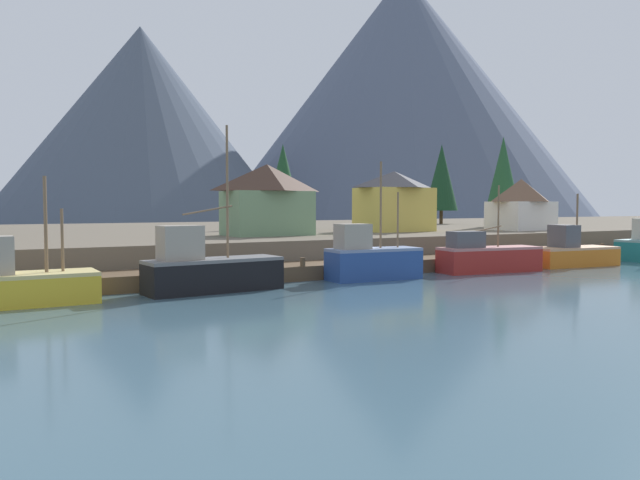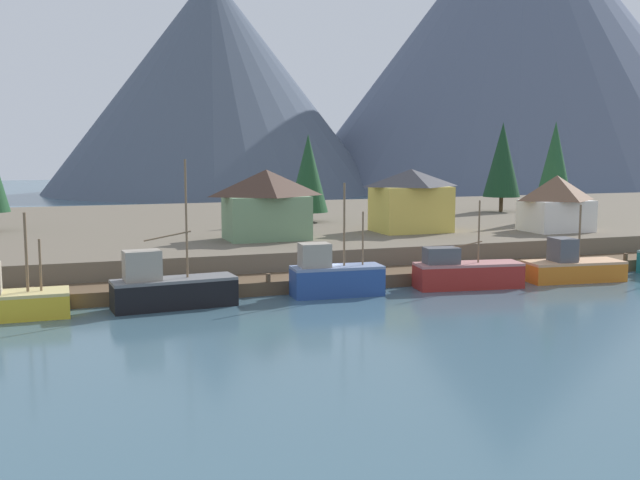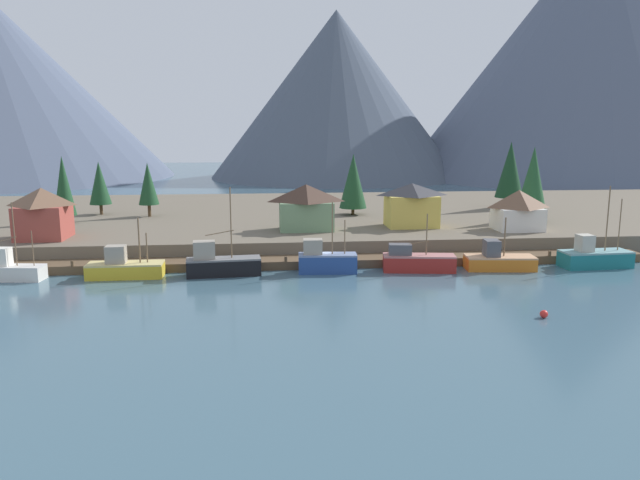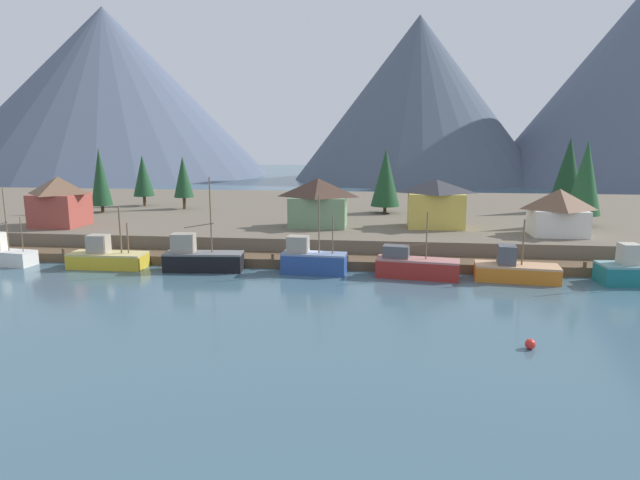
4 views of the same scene
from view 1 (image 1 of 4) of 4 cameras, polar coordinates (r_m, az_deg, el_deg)
The scene contains 16 objects.
ground_plane at distance 61.53m, azimuth -7.12°, elevation -2.07°, with size 400.00×400.00×1.00m, color #3D5B6B.
dock at distance 45.46m, azimuth 1.76°, elevation -2.63°, with size 80.00×4.00×1.60m.
shoreline_bank at distance 72.58m, azimuth -10.82°, elevation 0.07°, with size 400.00×56.00×2.50m, color #665B4C.
mountain_central_peak at distance 175.38m, azimuth -16.17°, elevation 10.06°, with size 81.85×81.85×53.03m, color #475160.
mountain_east_peak at distance 211.64m, azimuth 7.67°, elevation 12.91°, with size 124.22×124.22×81.99m, color #4C566B.
fishing_boat_yellow at distance 35.12m, azimuth -26.77°, elevation -3.71°, with size 8.20×2.93×6.65m.
fishing_boat_black at distance 37.09m, azimuth -10.22°, elevation -2.73°, with size 8.36×3.15×9.90m.
fishing_boat_blue at distance 42.72m, azimuth 4.73°, elevation -1.81°, with size 6.74×2.77×8.16m.
fishing_boat_red at distance 49.22m, azimuth 15.17°, elevation -1.54°, with size 8.45×3.61×6.70m.
fishing_boat_orange at distance 56.43m, azimuth 22.21°, elevation -1.15°, with size 8.19×3.78×6.14m.
house_yellow at distance 63.63m, azimuth 6.87°, elevation 3.62°, with size 7.30×5.38×6.13m.
house_green at distance 54.60m, azimuth -4.91°, elevation 3.79°, with size 7.58×4.96×6.26m.
house_white at distance 69.79m, azimuth 18.09°, elevation 3.19°, with size 6.38×5.00×5.49m.
conifer_near_left at distance 90.68m, azimuth 11.17°, elevation 5.69°, with size 4.73×4.73×11.44m.
conifer_mid_left at distance 70.98m, azimuth -3.43°, elevation 5.42°, with size 4.38×4.38×9.70m.
conifer_mid_right at distance 79.12m, azimuth 16.56°, elevation 5.68°, with size 4.32×4.32×11.07m.
Camera 1 is at (-23.84, -36.45, 5.10)m, focal length 34.62 mm.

